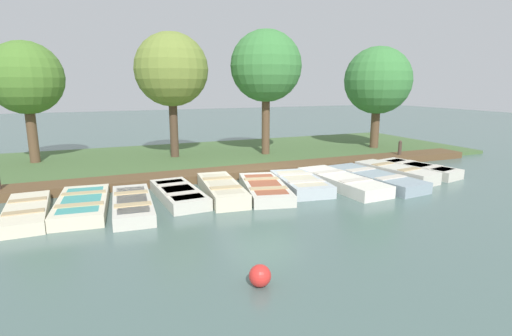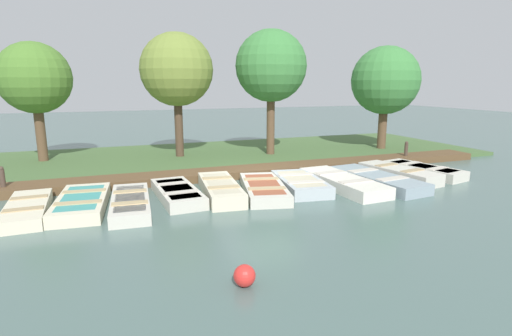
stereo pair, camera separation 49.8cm
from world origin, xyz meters
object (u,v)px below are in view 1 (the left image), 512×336
rowboat_0 (26,212)px  mooring_post_far (400,151)px  rowboat_7 (342,181)px  buoy (260,276)px  park_tree_right (378,81)px  rowboat_3 (179,194)px  rowboat_6 (300,183)px  rowboat_2 (132,204)px  rowboat_1 (82,205)px  rowboat_10 (418,169)px  rowboat_8 (375,178)px  park_tree_center (266,67)px  rowboat_5 (265,188)px  park_tree_far_left (26,79)px  rowboat_4 (222,189)px  rowboat_9 (395,172)px  park_tree_left (171,70)px

rowboat_0 → mooring_post_far: bearing=97.4°
rowboat_7 → mooring_post_far: mooring_post_far is taller
buoy → park_tree_right: bearing=134.1°
rowboat_3 → rowboat_6: rowboat_6 is taller
rowboat_6 → rowboat_2: bearing=-79.1°
rowboat_1 → rowboat_10: size_ratio=1.01×
rowboat_2 → buoy: 5.25m
rowboat_8 → mooring_post_far: mooring_post_far is taller
rowboat_7 → park_tree_center: park_tree_center is taller
rowboat_2 → rowboat_5: size_ratio=0.96×
rowboat_3 → rowboat_10: rowboat_10 is taller
mooring_post_far → rowboat_5: bearing=-71.4°
rowboat_7 → park_tree_center: 7.06m
rowboat_10 → park_tree_far_left: (-7.15, -13.35, 3.30)m
park_tree_far_left → buoy: bearing=19.6°
rowboat_10 → park_tree_center: park_tree_center is taller
rowboat_2 → buoy: (5.03, 1.51, 0.02)m
park_tree_far_left → rowboat_6: bearing=47.9°
rowboat_1 → rowboat_8: rowboat_8 is taller
rowboat_1 → park_tree_right: bearing=115.2°
rowboat_5 → park_tree_center: (-5.67, 2.58, 3.85)m
rowboat_2 → rowboat_0: bearing=-95.0°
rowboat_4 → park_tree_center: 7.69m
mooring_post_far → park_tree_far_left: park_tree_far_left is taller
rowboat_2 → rowboat_5: 3.91m
rowboat_4 → rowboat_5: 1.33m
rowboat_0 → park_tree_far_left: 7.97m
rowboat_0 → rowboat_3: (-0.13, 3.84, 0.01)m
rowboat_4 → rowboat_5: (0.23, 1.30, -0.05)m
rowboat_9 → park_tree_left: 9.88m
park_tree_far_left → mooring_post_far: bearing=71.1°
rowboat_6 → park_tree_right: park_tree_right is taller
rowboat_8 → park_tree_left: (-6.86, -5.30, 3.66)m
mooring_post_far → park_tree_far_left: bearing=-108.9°
rowboat_7 → park_tree_far_left: bearing=-132.2°
rowboat_3 → rowboat_5: bearing=78.4°
rowboat_1 → rowboat_3: rowboat_1 is taller
rowboat_2 → rowboat_4: bearing=101.8°
rowboat_3 → mooring_post_far: mooring_post_far is taller
rowboat_0 → park_tree_left: size_ratio=0.55×
rowboat_1 → park_tree_far_left: size_ratio=0.64×
rowboat_7 → park_tree_center: (-5.93, -0.04, 3.82)m
rowboat_6 → park_tree_far_left: 11.51m
rowboat_1 → park_tree_right: 14.72m
park_tree_left → park_tree_right: bearing=82.3°
rowboat_2 → park_tree_far_left: park_tree_far_left is taller
park_tree_left → park_tree_right: 9.85m
park_tree_left → rowboat_5: bearing=12.0°
rowboat_4 → park_tree_left: bearing=-173.3°
buoy → park_tree_far_left: park_tree_far_left is taller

